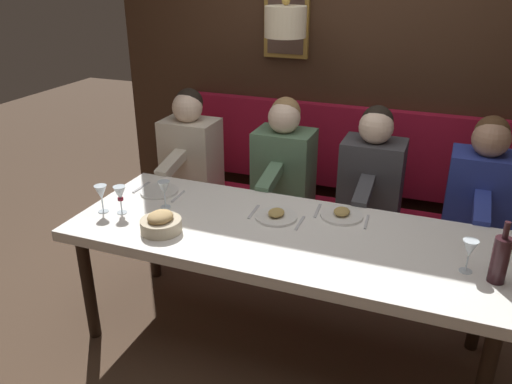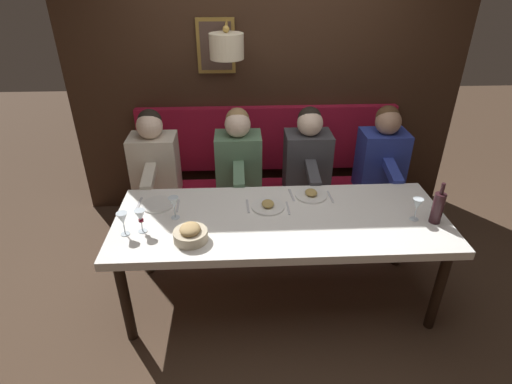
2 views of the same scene
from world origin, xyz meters
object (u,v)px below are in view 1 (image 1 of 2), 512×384
object	(u,v)px
diner_middle	(284,158)
wine_bottle	(500,259)
wine_glass_2	(101,193)
diner_near	(372,170)
dining_table	(282,242)
wine_glass_3	(120,194)
bread_bowl	(161,223)
wine_glass_0	(470,250)
diner_far	(190,146)
diner_nearest	(482,184)
wine_glass_1	(164,189)

from	to	relation	value
diner_middle	wine_bottle	size ratio (longest dim) A/B	2.64
wine_glass_2	diner_near	bearing A→B (deg)	-52.83
dining_table	wine_glass_3	distance (m)	0.96
dining_table	bread_bowl	xyz separation A→B (m)	(-0.24, 0.60, 0.11)
wine_glass_0	wine_glass_3	size ratio (longest dim) A/B	1.00
diner_middle	diner_far	world-z (taller)	same
dining_table	diner_near	world-z (taller)	diner_near
diner_nearest	bread_bowl	xyz separation A→B (m)	(-1.12, 1.60, -0.03)
wine_glass_1	wine_glass_2	size ratio (longest dim) A/B	1.00
diner_nearest	wine_glass_0	bearing A→B (deg)	175.53
dining_table	diner_near	size ratio (longest dim) A/B	2.93
diner_near	wine_glass_2	world-z (taller)	diner_near
wine_glass_0	wine_glass_1	size ratio (longest dim) A/B	1.00
wine_glass_0	wine_glass_2	bearing A→B (deg)	92.43
diner_near	wine_bottle	world-z (taller)	diner_near
wine_glass_3	bread_bowl	bearing A→B (deg)	-109.05
diner_near	wine_glass_2	size ratio (longest dim) A/B	4.82
diner_nearest	diner_far	xyz separation A→B (m)	(0.00, 2.01, 0.00)
wine_bottle	bread_bowl	distance (m)	1.66
wine_glass_0	wine_glass_1	xyz separation A→B (m)	(0.10, 1.66, 0.00)
wine_glass_1	dining_table	bearing A→B (deg)	-92.35
diner_nearest	bread_bowl	size ratio (longest dim) A/B	3.60
dining_table	wine_glass_3	world-z (taller)	wine_glass_3
diner_middle	wine_glass_3	xyz separation A→B (m)	(-1.01, 0.65, 0.04)
wine_glass_0	wine_glass_3	bearing A→B (deg)	91.70
wine_glass_0	wine_glass_2	world-z (taller)	same
diner_near	wine_glass_1	world-z (taller)	diner_near
dining_table	wine_glass_0	distance (m)	0.94
diner_far	wine_glass_2	world-z (taller)	diner_far
dining_table	wine_glass_2	distance (m)	1.07
diner_near	diner_middle	distance (m)	0.61
diner_far	wine_glass_1	world-z (taller)	diner_far
wine_glass_0	wine_glass_1	distance (m)	1.66
wine_glass_0	wine_glass_1	bearing A→B (deg)	86.56
wine_bottle	wine_glass_0	bearing A→B (deg)	73.52
diner_middle	diner_near	bearing A→B (deg)	-90.00
wine_glass_0	bread_bowl	bearing A→B (deg)	96.30
diner_near	wine_glass_2	xyz separation A→B (m)	(-1.03, 1.36, 0.04)
diner_near	diner_middle	world-z (taller)	same
diner_middle	wine_glass_2	bearing A→B (deg)	143.93
wine_bottle	bread_bowl	size ratio (longest dim) A/B	1.36
dining_table	diner_middle	xyz separation A→B (m)	(0.88, 0.29, 0.14)
diner_far	wine_bottle	world-z (taller)	diner_far
diner_far	wine_glass_3	distance (m)	1.01
diner_near	wine_glass_1	xyz separation A→B (m)	(-0.85, 1.06, 0.04)
wine_glass_1	wine_glass_3	distance (m)	0.25
dining_table	wine_glass_0	xyz separation A→B (m)	(-0.07, -0.92, 0.18)
dining_table	wine_glass_1	bearing A→B (deg)	87.65
bread_bowl	wine_glass_3	bearing A→B (deg)	70.95
diner_far	diner_nearest	bearing A→B (deg)	-90.00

